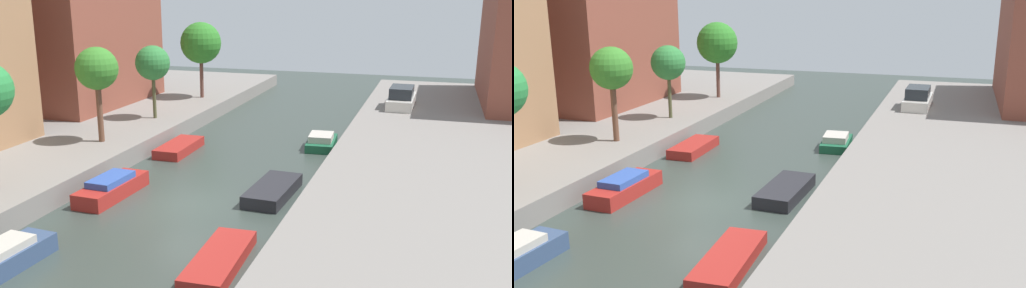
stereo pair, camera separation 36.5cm
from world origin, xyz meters
The scene contains 10 objects.
ground_plane centered at (0.00, 0.00, 0.00)m, with size 84.00×84.00×0.00m, color #333D38.
street_tree_3 centered at (-7.19, 4.81, 4.90)m, with size 2.26×2.26×5.09m.
street_tree_4 centered at (-7.19, 10.97, 4.50)m, with size 2.17×2.17×4.62m.
street_tree_5 centered at (-7.19, 18.64, 5.11)m, with size 3.07×3.07×5.67m.
parked_car centered at (7.60, 19.51, 1.61)m, with size 1.81×4.80×1.47m.
moored_boat_left_3 centered at (-3.55, -0.16, 0.42)m, with size 1.54×4.10×0.96m.
moored_boat_left_4 centered at (-3.82, 7.36, 0.26)m, with size 1.57×3.85×0.53m.
moored_boat_right_2 centered at (3.42, -4.86, 0.23)m, with size 1.64×4.22×0.45m.
moored_boat_right_3 centered at (3.28, 2.04, 0.28)m, with size 1.79×4.03×0.57m.
moored_boat_right_4 centered at (3.70, 10.82, 0.35)m, with size 1.79×3.34×0.84m.
Camera 2 is at (10.17, -20.71, 8.87)m, focal length 39.68 mm.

